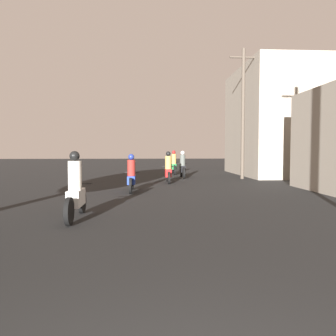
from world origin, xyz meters
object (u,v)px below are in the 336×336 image
(motorcycle_red, at_px, (168,170))
(motorcycle_green, at_px, (174,165))
(motorcycle_black, at_px, (182,167))
(building_right_far, at_px, (276,122))
(motorcycle_white, at_px, (76,192))
(motorcycle_blue, at_px, (131,177))
(utility_pole_far, at_px, (243,111))

(motorcycle_red, distance_m, motorcycle_green, 5.91)
(motorcycle_black, relative_size, building_right_far, 0.27)
(motorcycle_white, bearing_deg, building_right_far, 60.09)
(motorcycle_white, relative_size, motorcycle_green, 0.98)
(motorcycle_blue, xyz_separation_m, motorcycle_black, (2.74, 6.35, 0.05))
(motorcycle_blue, height_order, motorcycle_black, motorcycle_black)
(motorcycle_blue, height_order, utility_pole_far, utility_pole_far)
(motorcycle_green, xyz_separation_m, utility_pole_far, (3.68, -3.94, 3.24))
(motorcycle_red, height_order, building_right_far, building_right_far)
(motorcycle_white, distance_m, utility_pole_far, 13.21)
(motorcycle_white, xyz_separation_m, motorcycle_red, (2.79, 8.67, -0.02))
(motorcycle_blue, xyz_separation_m, utility_pole_far, (6.12, 5.38, 3.28))
(motorcycle_red, distance_m, motorcycle_black, 3.07)
(motorcycle_black, bearing_deg, motorcycle_white, -106.44)
(motorcycle_white, distance_m, motorcycle_red, 9.10)
(motorcycle_white, height_order, motorcycle_green, motorcycle_white)
(motorcycle_blue, relative_size, motorcycle_green, 0.93)
(motorcycle_black, bearing_deg, motorcycle_blue, -111.45)
(building_right_far, height_order, utility_pole_far, utility_pole_far)
(motorcycle_black, relative_size, utility_pole_far, 0.29)
(motorcycle_white, height_order, building_right_far, building_right_far)
(motorcycle_red, relative_size, motorcycle_green, 0.91)
(motorcycle_white, xyz_separation_m, motorcycle_blue, (1.09, 5.20, -0.06))
(utility_pole_far, bearing_deg, motorcycle_green, 132.98)
(utility_pole_far, bearing_deg, motorcycle_black, 164.08)
(utility_pole_far, bearing_deg, motorcycle_red, -156.53)
(motorcycle_white, relative_size, building_right_far, 0.26)
(motorcycle_green, bearing_deg, utility_pole_far, -54.99)
(motorcycle_white, height_order, motorcycle_red, motorcycle_white)
(building_right_far, bearing_deg, utility_pole_far, -136.12)
(motorcycle_white, distance_m, motorcycle_black, 12.17)
(motorcycle_black, distance_m, utility_pole_far, 4.78)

